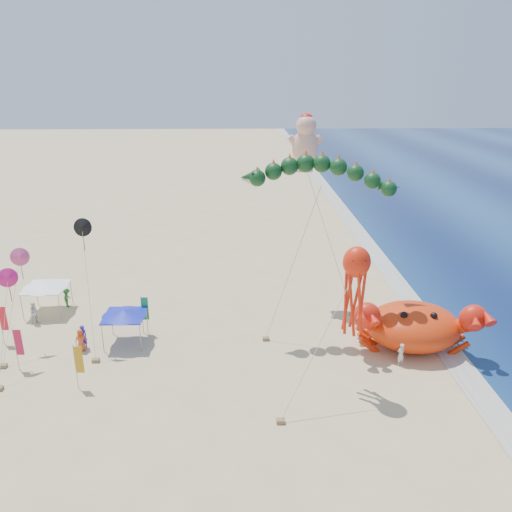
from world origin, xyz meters
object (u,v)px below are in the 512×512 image
Objects in this scene: octopus_kite at (355,284)px; canopy_white at (45,285)px; crab_inflatable at (414,325)px; canopy_blue at (124,313)px; cherub_kite at (306,142)px; dragon_kite at (319,179)px.

octopus_kite is 2.62× the size of canopy_white.
canopy_white is at bearing 153.96° from octopus_kite.
canopy_blue is (-21.26, 1.29, 0.64)m from crab_inflatable.
cherub_kite is 19.80m from canopy_blue.
cherub_kite is 1.70× the size of octopus_kite.
octopus_kite is at bearing -140.81° from crab_inflatable.
crab_inflatable is 2.86× the size of canopy_blue.
canopy_blue is (-14.06, -7.99, -11.42)m from cherub_kite.
canopy_blue is at bearing 176.53° from crab_inflatable.
dragon_kite reaches higher than crab_inflatable.
crab_inflatable is 29.80m from canopy_white.
dragon_kite is 6.83m from cherub_kite.
octopus_kite is (1.50, -13.92, -6.73)m from cherub_kite.
cherub_kite is 4.95× the size of canopy_blue.
canopy_white is (-29.02, 6.76, 0.65)m from crab_inflatable.
octopus_kite is at bearing -26.04° from canopy_white.
canopy_white is at bearing 166.89° from crab_inflatable.
dragon_kite is 4.09× the size of canopy_blue.
cherub_kite is (-0.23, 6.60, 1.77)m from dragon_kite.
crab_inflatable is 2.57× the size of canopy_white.
crab_inflatable is at bearing -13.11° from canopy_white.
octopus_kite is at bearing -20.85° from canopy_blue.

